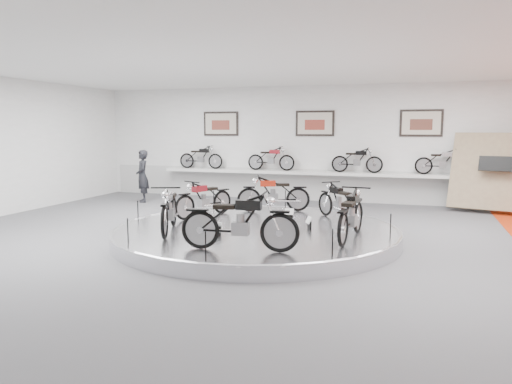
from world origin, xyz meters
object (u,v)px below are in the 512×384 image
(bike_d, at_px, (169,208))
(bike_f, at_px, (351,214))
(bike_a, at_px, (339,201))
(visitor, at_px, (142,176))
(bike_c, at_px, (204,198))
(display_platform, at_px, (256,234))
(shelf, at_px, (313,173))
(bike_b, at_px, (274,193))
(bike_e, at_px, (239,221))

(bike_d, relative_size, bike_f, 1.01)
(bike_a, relative_size, visitor, 0.86)
(bike_a, height_order, bike_c, bike_c)
(bike_c, bearing_deg, display_platform, 85.14)
(shelf, bearing_deg, bike_f, -72.61)
(bike_b, bearing_deg, bike_f, 110.68)
(bike_a, distance_m, bike_d, 4.18)
(display_platform, xyz_separation_m, bike_f, (2.19, -0.60, 0.66))
(bike_e, bearing_deg, shelf, 85.27)
(bike_d, xyz_separation_m, bike_e, (2.00, -1.09, 0.03))
(bike_a, bearing_deg, shelf, -24.29)
(bike_d, bearing_deg, bike_c, 161.71)
(shelf, distance_m, bike_e, 8.56)
(shelf, xyz_separation_m, bike_e, (0.38, -8.55, -0.15))
(bike_b, distance_m, bike_d, 3.59)
(bike_b, bearing_deg, bike_c, 22.71)
(bike_e, bearing_deg, display_platform, 92.69)
(shelf, bearing_deg, display_platform, -90.00)
(bike_f, bearing_deg, bike_c, 73.63)
(bike_a, bearing_deg, visitor, 24.80)
(bike_c, distance_m, visitor, 5.25)
(bike_b, bearing_deg, display_platform, 76.07)
(bike_b, bearing_deg, bike_d, 47.53)
(bike_d, relative_size, bike_e, 0.95)
(display_platform, bearing_deg, bike_b, 95.74)
(bike_e, bearing_deg, bike_c, 116.47)
(display_platform, relative_size, bike_f, 3.66)
(shelf, height_order, bike_e, bike_e)
(bike_b, distance_m, bike_c, 1.96)
(shelf, relative_size, visitor, 6.12)
(bike_c, distance_m, bike_f, 4.16)
(bike_e, bearing_deg, bike_b, 90.55)
(bike_b, relative_size, bike_c, 1.04)
(bike_d, bearing_deg, shelf, 147.76)
(bike_f, bearing_deg, bike_e, 135.73)
(bike_f, bearing_deg, bike_b, 45.45)
(shelf, relative_size, bike_c, 6.91)
(bike_a, relative_size, bike_e, 0.83)
(bike_b, relative_size, visitor, 0.92)
(shelf, xyz_separation_m, bike_f, (2.19, -7.00, -0.19))
(bike_a, height_order, visitor, visitor)
(display_platform, height_order, bike_c, bike_c)
(display_platform, height_order, shelf, shelf)
(bike_a, xyz_separation_m, bike_e, (-1.27, -3.71, 0.09))
(display_platform, relative_size, bike_b, 3.85)
(bike_c, relative_size, bike_d, 0.90)
(bike_a, height_order, bike_b, bike_b)
(bike_e, relative_size, bike_f, 1.07)
(bike_a, xyz_separation_m, bike_d, (-3.26, -2.62, 0.06))
(bike_a, xyz_separation_m, bike_f, (0.55, -2.15, 0.06))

